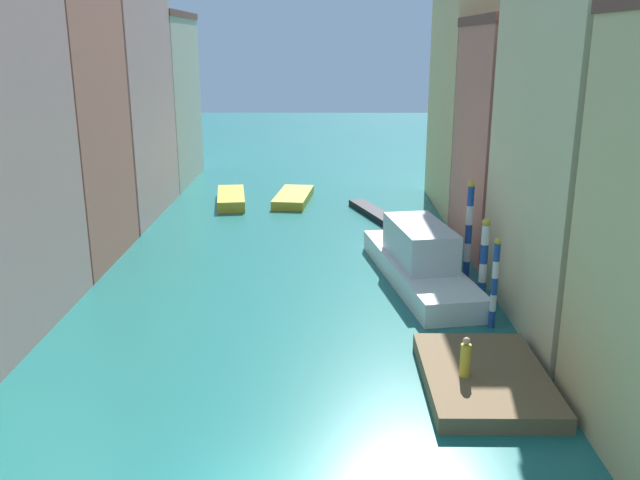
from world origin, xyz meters
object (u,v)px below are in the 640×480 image
object	(u,v)px
waterfront_dock	(484,378)
gondola_black	(380,216)
person_on_dock	(465,358)
mooring_pole_0	(495,282)
vaporetto_white	(419,260)
mooring_pole_1	(484,259)
motorboat_0	(293,197)
mooring_pole_2	(469,230)
motorboat_1	(231,198)

from	to	relation	value
waterfront_dock	gondola_black	xyz separation A→B (m)	(-1.92, 23.20, -0.08)
person_on_dock	mooring_pole_0	bearing A→B (deg)	67.69
waterfront_dock	vaporetto_white	xyz separation A→B (m)	(-0.90, 10.92, 0.83)
waterfront_dock	mooring_pole_1	world-z (taller)	mooring_pole_1
waterfront_dock	mooring_pole_0	size ratio (longest dim) A/B	1.60
mooring_pole_1	gondola_black	bearing A→B (deg)	103.73
mooring_pole_0	gondola_black	xyz separation A→B (m)	(-3.39, 18.04, -1.80)
motorboat_0	gondola_black	bearing A→B (deg)	-41.35
mooring_pole_2	motorboat_1	xyz separation A→B (m)	(-14.31, 16.71, -2.24)
person_on_dock	motorboat_1	size ratio (longest dim) A/B	0.23
mooring_pole_1	mooring_pole_2	bearing A→B (deg)	92.98
mooring_pole_2	gondola_black	distance (m)	12.74
mooring_pole_0	mooring_pole_2	xyz separation A→B (m)	(0.10, 6.03, 0.61)
vaporetto_white	person_on_dock	bearing A→B (deg)	-89.52
mooring_pole_2	person_on_dock	bearing A→B (deg)	-101.58
waterfront_dock	mooring_pole_0	distance (m)	5.63
mooring_pole_2	vaporetto_white	xyz separation A→B (m)	(-2.47, -0.26, -1.51)
mooring_pole_0	motorboat_0	world-z (taller)	mooring_pole_0
waterfront_dock	person_on_dock	size ratio (longest dim) A/B	4.36
mooring_pole_2	gondola_black	bearing A→B (deg)	106.19
mooring_pole_0	gondola_black	size ratio (longest dim) A/B	0.44
waterfront_dock	mooring_pole_2	size ratio (longest dim) A/B	1.22
waterfront_dock	motorboat_0	distance (m)	29.74
person_on_dock	vaporetto_white	distance (m)	11.31
person_on_dock	vaporetto_white	xyz separation A→B (m)	(-0.10, 11.31, -0.14)
mooring_pole_1	person_on_dock	bearing A→B (deg)	-106.18
mooring_pole_0	mooring_pole_2	bearing A→B (deg)	89.07
person_on_dock	motorboat_1	xyz separation A→B (m)	(-11.94, 28.28, -0.87)
person_on_dock	vaporetto_white	size ratio (longest dim) A/B	0.12
waterfront_dock	mooring_pole_1	size ratio (longest dim) A/B	1.59
vaporetto_white	gondola_black	size ratio (longest dim) A/B	1.34
mooring_pole_1	gondola_black	xyz separation A→B (m)	(-3.64, 14.89, -1.83)
mooring_pole_2	gondola_black	size ratio (longest dim) A/B	0.57
vaporetto_white	motorboat_0	world-z (taller)	vaporetto_white
motorboat_1	mooring_pole_1	bearing A→B (deg)	-53.58
motorboat_0	motorboat_1	size ratio (longest dim) A/B	1.01
vaporetto_white	gondola_black	bearing A→B (deg)	94.76
mooring_pole_0	gondola_black	bearing A→B (deg)	100.64
gondola_black	motorboat_1	size ratio (longest dim) A/B	1.41
gondola_black	motorboat_1	world-z (taller)	motorboat_1
person_on_dock	mooring_pole_2	size ratio (longest dim) A/B	0.28
waterfront_dock	mooring_pole_2	distance (m)	11.53
mooring_pole_0	mooring_pole_1	bearing A→B (deg)	85.50
gondola_black	motorboat_1	bearing A→B (deg)	156.51
mooring_pole_2	mooring_pole_0	bearing A→B (deg)	-90.93
gondola_black	motorboat_0	bearing A→B (deg)	138.65
person_on_dock	vaporetto_white	world-z (taller)	vaporetto_white
mooring_pole_1	gondola_black	distance (m)	15.44
motorboat_1	motorboat_0	bearing A→B (deg)	8.78
vaporetto_white	motorboat_1	xyz separation A→B (m)	(-11.84, 16.98, -0.73)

